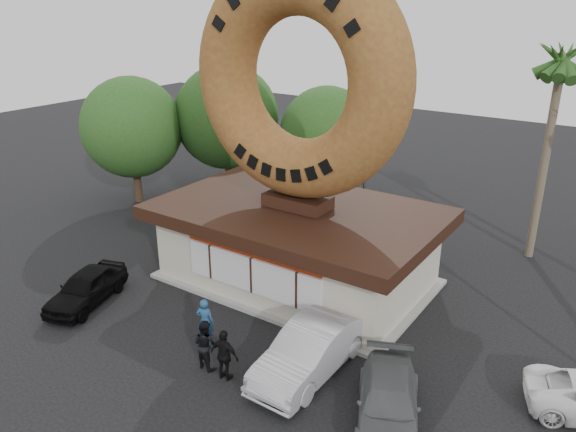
{
  "coord_description": "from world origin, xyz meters",
  "views": [
    {
      "loc": [
        11.48,
        -11.54,
        11.18
      ],
      "look_at": [
        0.9,
        4.0,
        3.76
      ],
      "focal_mm": 35.0,
      "sensor_mm": 36.0,
      "label": 1
    }
  ],
  "objects_px": {
    "car_black": "(86,288)",
    "car_silver": "(310,350)",
    "person_center": "(205,344)",
    "person_right": "(225,355)",
    "giant_donut": "(298,80)",
    "street_lamp": "(370,127)",
    "person_left": "(205,321)",
    "donut_shop": "(297,242)",
    "car_grey": "(388,402)"
  },
  "relations": [
    {
      "from": "car_black",
      "to": "car_silver",
      "type": "bearing_deg",
      "value": -9.29
    },
    {
      "from": "person_center",
      "to": "person_right",
      "type": "distance_m",
      "value": 0.92
    },
    {
      "from": "giant_donut",
      "to": "car_silver",
      "type": "xyz_separation_m",
      "value": [
        3.72,
        -4.9,
        -7.49
      ]
    },
    {
      "from": "street_lamp",
      "to": "car_black",
      "type": "bearing_deg",
      "value": -103.46
    },
    {
      "from": "giant_donut",
      "to": "person_left",
      "type": "distance_m",
      "value": 9.3
    },
    {
      "from": "person_left",
      "to": "giant_donut",
      "type": "bearing_deg",
      "value": -111.24
    },
    {
      "from": "donut_shop",
      "to": "car_grey",
      "type": "bearing_deg",
      "value": -39.53
    },
    {
      "from": "person_right",
      "to": "car_silver",
      "type": "distance_m",
      "value": 2.67
    },
    {
      "from": "person_right",
      "to": "car_silver",
      "type": "height_order",
      "value": "person_right"
    },
    {
      "from": "street_lamp",
      "to": "car_grey",
      "type": "bearing_deg",
      "value": -61.19
    },
    {
      "from": "person_center",
      "to": "car_black",
      "type": "xyz_separation_m",
      "value": [
        -6.54,
        0.43,
        -0.19
      ]
    },
    {
      "from": "street_lamp",
      "to": "car_grey",
      "type": "relative_size",
      "value": 1.89
    },
    {
      "from": "car_black",
      "to": "car_silver",
      "type": "height_order",
      "value": "car_silver"
    },
    {
      "from": "person_left",
      "to": "car_black",
      "type": "xyz_separation_m",
      "value": [
        -5.64,
        -0.56,
        -0.19
      ]
    },
    {
      "from": "giant_donut",
      "to": "person_right",
      "type": "xyz_separation_m",
      "value": [
        1.73,
        -6.69,
        -7.43
      ]
    },
    {
      "from": "donut_shop",
      "to": "person_left",
      "type": "xyz_separation_m",
      "value": [
        -0.07,
        -5.56,
        -0.91
      ]
    },
    {
      "from": "street_lamp",
      "to": "person_center",
      "type": "bearing_deg",
      "value": -80.83
    },
    {
      "from": "person_center",
      "to": "car_silver",
      "type": "distance_m",
      "value": 3.34
    },
    {
      "from": "street_lamp",
      "to": "person_center",
      "type": "height_order",
      "value": "street_lamp"
    },
    {
      "from": "giant_donut",
      "to": "car_silver",
      "type": "relative_size",
      "value": 1.85
    },
    {
      "from": "car_grey",
      "to": "car_silver",
      "type": "bearing_deg",
      "value": 143.92
    },
    {
      "from": "car_grey",
      "to": "car_black",
      "type": "bearing_deg",
      "value": 158.81
    },
    {
      "from": "person_center",
      "to": "car_grey",
      "type": "height_order",
      "value": "person_center"
    },
    {
      "from": "car_black",
      "to": "car_grey",
      "type": "bearing_deg",
      "value": -13.99
    },
    {
      "from": "street_lamp",
      "to": "person_right",
      "type": "bearing_deg",
      "value": -77.87
    },
    {
      "from": "donut_shop",
      "to": "person_center",
      "type": "bearing_deg",
      "value": -82.87
    },
    {
      "from": "car_black",
      "to": "giant_donut",
      "type": "bearing_deg",
      "value": 30.25
    },
    {
      "from": "car_black",
      "to": "person_right",
      "type": "bearing_deg",
      "value": -21.0
    },
    {
      "from": "street_lamp",
      "to": "car_silver",
      "type": "height_order",
      "value": "street_lamp"
    },
    {
      "from": "person_right",
      "to": "car_silver",
      "type": "relative_size",
      "value": 0.36
    },
    {
      "from": "donut_shop",
      "to": "street_lamp",
      "type": "xyz_separation_m",
      "value": [
        -1.86,
        10.02,
        2.72
      ]
    },
    {
      "from": "donut_shop",
      "to": "person_center",
      "type": "xyz_separation_m",
      "value": [
        0.82,
        -6.55,
        -0.92
      ]
    },
    {
      "from": "person_center",
      "to": "person_right",
      "type": "relative_size",
      "value": 0.98
    },
    {
      "from": "person_left",
      "to": "car_black",
      "type": "distance_m",
      "value": 5.68
    },
    {
      "from": "person_left",
      "to": "car_grey",
      "type": "relative_size",
      "value": 0.4
    },
    {
      "from": "person_left",
      "to": "person_right",
      "type": "bearing_deg",
      "value": 127.93
    },
    {
      "from": "street_lamp",
      "to": "car_grey",
      "type": "xyz_separation_m",
      "value": [
        8.54,
        -15.53,
        -3.87
      ]
    },
    {
      "from": "giant_donut",
      "to": "person_center",
      "type": "relative_size",
      "value": 5.29
    },
    {
      "from": "donut_shop",
      "to": "person_center",
      "type": "distance_m",
      "value": 6.67
    },
    {
      "from": "donut_shop",
      "to": "person_right",
      "type": "relative_size",
      "value": 6.47
    },
    {
      "from": "donut_shop",
      "to": "person_left",
      "type": "relative_size",
      "value": 6.55
    },
    {
      "from": "donut_shop",
      "to": "car_black",
      "type": "height_order",
      "value": "donut_shop"
    },
    {
      "from": "donut_shop",
      "to": "person_left",
      "type": "distance_m",
      "value": 5.64
    },
    {
      "from": "giant_donut",
      "to": "car_grey",
      "type": "distance_m",
      "value": 11.59
    },
    {
      "from": "car_black",
      "to": "street_lamp",
      "type": "bearing_deg",
      "value": 59.75
    },
    {
      "from": "person_right",
      "to": "car_black",
      "type": "xyz_separation_m",
      "value": [
        -7.45,
        0.55,
        -0.2
      ]
    },
    {
      "from": "giant_donut",
      "to": "car_grey",
      "type": "height_order",
      "value": "giant_donut"
    },
    {
      "from": "giant_donut",
      "to": "car_black",
      "type": "height_order",
      "value": "giant_donut"
    },
    {
      "from": "person_right",
      "to": "car_grey",
      "type": "height_order",
      "value": "person_right"
    },
    {
      "from": "street_lamp",
      "to": "person_left",
      "type": "bearing_deg",
      "value": -83.48
    }
  ]
}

